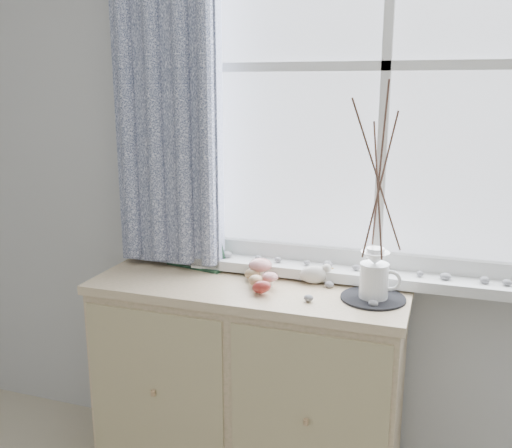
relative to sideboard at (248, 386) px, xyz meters
name	(u,v)px	position (x,y,z in m)	size (l,w,h in m)	color
sideboard	(248,386)	(0.00, 0.00, 0.00)	(1.20, 0.45, 0.85)	beige
botanical_book	(195,244)	(-0.27, 0.12, 0.53)	(0.29, 0.13, 0.21)	#1F422C
toadstool_cluster	(263,269)	(0.04, 0.05, 0.48)	(0.14, 0.15, 0.08)	white
wooden_eggs	(257,280)	(0.04, -0.02, 0.45)	(0.14, 0.17, 0.07)	tan
songbird_figurine	(314,273)	(0.24, 0.10, 0.46)	(0.15, 0.07, 0.08)	beige
crocheted_doily	(373,298)	(0.47, 0.00, 0.43)	(0.23, 0.23, 0.01)	black
twig_pitcher	(379,176)	(0.47, 0.00, 0.86)	(0.30, 0.30, 0.76)	white
sideboard_pebbles	(327,291)	(0.30, 0.00, 0.44)	(0.33, 0.23, 0.02)	gray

